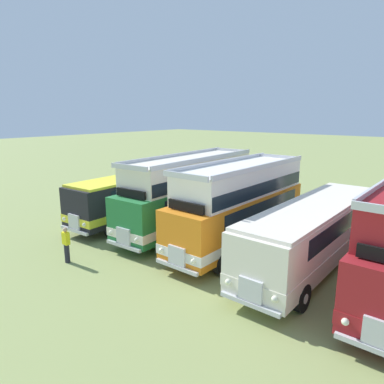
% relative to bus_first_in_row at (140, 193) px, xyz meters
% --- Properties ---
extents(bus_first_in_row, '(3.05, 10.39, 2.99)m').
position_rel_bus_first_in_row_xyz_m(bus_first_in_row, '(0.00, 0.00, 0.00)').
color(bus_first_in_row, black).
rests_on(bus_first_in_row, ground).
extents(bus_second_in_row, '(3.05, 10.95, 4.52)m').
position_rel_bus_first_in_row_xyz_m(bus_second_in_row, '(3.89, 0.56, 0.61)').
color(bus_second_in_row, '#237538').
rests_on(bus_second_in_row, ground).
extents(bus_third_in_row, '(2.68, 9.74, 4.52)m').
position_rel_bus_first_in_row_xyz_m(bus_third_in_row, '(7.79, -0.15, 0.60)').
color(bus_third_in_row, orange).
rests_on(bus_third_in_row, ground).
extents(bus_fourth_in_row, '(2.72, 11.19, 2.99)m').
position_rel_bus_first_in_row_xyz_m(bus_fourth_in_row, '(11.68, -0.12, 0.00)').
color(bus_fourth_in_row, silver).
rests_on(bus_fourth_in_row, ground).
extents(marshal_person, '(0.36, 0.24, 1.73)m').
position_rel_bus_first_in_row_xyz_m(marshal_person, '(2.51, -7.01, -0.87)').
color(marshal_person, '#23232D').
rests_on(marshal_person, ground).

